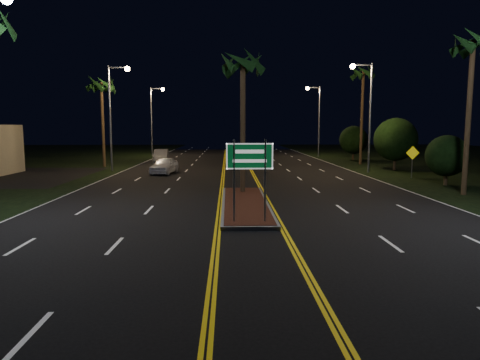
{
  "coord_description": "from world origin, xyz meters",
  "views": [
    {
      "loc": [
        -0.83,
        -13.53,
        3.8
      ],
      "look_at": [
        -0.4,
        1.84,
        1.9
      ],
      "focal_mm": 32.0,
      "sensor_mm": 36.0,
      "label": 1
    }
  ],
  "objects_px": {
    "palm_right_far": "(363,74)",
    "warning_sign": "(412,157)",
    "palm_median": "(243,64)",
    "car_far": "(161,155)",
    "streetlight_left_mid": "(114,106)",
    "streetlight_right_far": "(316,113)",
    "highway_sign": "(250,164)",
    "shrub_near": "(447,156)",
    "car_near": "(164,164)",
    "shrub_far": "(354,140)",
    "shrub_mid": "(396,139)",
    "palm_left_far": "(101,85)",
    "median_island": "(245,204)",
    "palm_right_near": "(473,45)",
    "streetlight_right_mid": "(366,105)",
    "streetlight_left_far": "(154,113)"
  },
  "relations": [
    {
      "from": "car_near",
      "to": "streetlight_right_mid",
      "type": "bearing_deg",
      "value": 10.01
    },
    {
      "from": "highway_sign",
      "to": "shrub_far",
      "type": "xyz_separation_m",
      "value": [
        13.8,
        33.2,
        -0.07
      ]
    },
    {
      "from": "warning_sign",
      "to": "shrub_far",
      "type": "bearing_deg",
      "value": 87.83
    },
    {
      "from": "streetlight_left_far",
      "to": "warning_sign",
      "type": "height_order",
      "value": "streetlight_left_far"
    },
    {
      "from": "streetlight_right_far",
      "to": "palm_median",
      "type": "distance_m",
      "value": 33.28
    },
    {
      "from": "palm_right_near",
      "to": "shrub_mid",
      "type": "xyz_separation_m",
      "value": [
        1.5,
        14.0,
        -5.49
      ]
    },
    {
      "from": "palm_left_far",
      "to": "warning_sign",
      "type": "bearing_deg",
      "value": -21.05
    },
    {
      "from": "streetlight_left_mid",
      "to": "shrub_mid",
      "type": "height_order",
      "value": "streetlight_left_mid"
    },
    {
      "from": "palm_right_near",
      "to": "streetlight_right_far",
      "type": "bearing_deg",
      "value": 93.37
    },
    {
      "from": "highway_sign",
      "to": "streetlight_right_far",
      "type": "distance_m",
      "value": 40.74
    },
    {
      "from": "palm_right_near",
      "to": "car_near",
      "type": "distance_m",
      "value": 23.19
    },
    {
      "from": "streetlight_left_far",
      "to": "shrub_mid",
      "type": "relative_size",
      "value": 1.95
    },
    {
      "from": "streetlight_left_far",
      "to": "palm_right_far",
      "type": "xyz_separation_m",
      "value": [
        23.41,
        -14.0,
        3.49
      ]
    },
    {
      "from": "median_island",
      "to": "streetlight_left_far",
      "type": "relative_size",
      "value": 1.14
    },
    {
      "from": "palm_right_far",
      "to": "warning_sign",
      "type": "bearing_deg",
      "value": -89.04
    },
    {
      "from": "streetlight_left_mid",
      "to": "palm_right_far",
      "type": "relative_size",
      "value": 0.87
    },
    {
      "from": "palm_median",
      "to": "shrub_mid",
      "type": "bearing_deg",
      "value": 43.96
    },
    {
      "from": "palm_median",
      "to": "car_far",
      "type": "distance_m",
      "value": 25.3
    },
    {
      "from": "streetlight_left_far",
      "to": "shrub_far",
      "type": "xyz_separation_m",
      "value": [
        24.41,
        -8.0,
        -3.32
      ]
    },
    {
      "from": "palm_left_far",
      "to": "warning_sign",
      "type": "distance_m",
      "value": 28.33
    },
    {
      "from": "streetlight_right_mid",
      "to": "shrub_near",
      "type": "relative_size",
      "value": 2.73
    },
    {
      "from": "palm_median",
      "to": "palm_right_far",
      "type": "height_order",
      "value": "palm_right_far"
    },
    {
      "from": "palm_median",
      "to": "car_far",
      "type": "xyz_separation_m",
      "value": [
        -8.19,
        23.05,
        -6.46
      ]
    },
    {
      "from": "median_island",
      "to": "palm_right_far",
      "type": "height_order",
      "value": "palm_right_far"
    },
    {
      "from": "palm_left_far",
      "to": "warning_sign",
      "type": "relative_size",
      "value": 3.67
    },
    {
      "from": "car_near",
      "to": "car_far",
      "type": "relative_size",
      "value": 0.97
    },
    {
      "from": "streetlight_left_mid",
      "to": "warning_sign",
      "type": "bearing_deg",
      "value": -14.1
    },
    {
      "from": "palm_right_far",
      "to": "shrub_near",
      "type": "xyz_separation_m",
      "value": [
        0.7,
        -16.0,
        -7.2
      ]
    },
    {
      "from": "shrub_far",
      "to": "shrub_near",
      "type": "bearing_deg",
      "value": -90.78
    },
    {
      "from": "shrub_near",
      "to": "shrub_mid",
      "type": "height_order",
      "value": "shrub_mid"
    },
    {
      "from": "palm_median",
      "to": "palm_right_far",
      "type": "xyz_separation_m",
      "value": [
        12.8,
        19.5,
        1.87
      ]
    },
    {
      "from": "palm_right_near",
      "to": "shrub_near",
      "type": "height_order",
      "value": "palm_right_near"
    },
    {
      "from": "streetlight_left_far",
      "to": "streetlight_right_far",
      "type": "xyz_separation_m",
      "value": [
        21.23,
        -2.0,
        0.0
      ]
    },
    {
      "from": "streetlight_left_far",
      "to": "palm_median",
      "type": "height_order",
      "value": "streetlight_left_far"
    },
    {
      "from": "car_far",
      "to": "warning_sign",
      "type": "height_order",
      "value": "warning_sign"
    },
    {
      "from": "streetlight_right_far",
      "to": "highway_sign",
      "type": "bearing_deg",
      "value": -105.15
    },
    {
      "from": "streetlight_right_mid",
      "to": "palm_left_far",
      "type": "height_order",
      "value": "streetlight_right_mid"
    },
    {
      "from": "car_near",
      "to": "warning_sign",
      "type": "relative_size",
      "value": 1.97
    },
    {
      "from": "palm_median",
      "to": "warning_sign",
      "type": "distance_m",
      "value": 16.1
    },
    {
      "from": "streetlight_right_far",
      "to": "palm_right_far",
      "type": "height_order",
      "value": "palm_right_far"
    },
    {
      "from": "streetlight_right_far",
      "to": "warning_sign",
      "type": "xyz_separation_m",
      "value": [
        2.39,
        -23.93,
        -4.11
      ]
    },
    {
      "from": "palm_right_far",
      "to": "shrub_far",
      "type": "xyz_separation_m",
      "value": [
        1.0,
        6.0,
        -6.81
      ]
    },
    {
      "from": "streetlight_left_far",
      "to": "streetlight_right_mid",
      "type": "height_order",
      "value": "same"
    },
    {
      "from": "streetlight_left_mid",
      "to": "palm_right_far",
      "type": "distance_m",
      "value": 24.42
    },
    {
      "from": "palm_right_far",
      "to": "shrub_mid",
      "type": "distance_m",
      "value": 8.87
    },
    {
      "from": "palm_left_far",
      "to": "warning_sign",
      "type": "height_order",
      "value": "palm_left_far"
    },
    {
      "from": "streetlight_left_far",
      "to": "palm_left_far",
      "type": "xyz_separation_m",
      "value": [
        -2.19,
        -16.0,
        2.09
      ]
    },
    {
      "from": "palm_median",
      "to": "highway_sign",
      "type": "bearing_deg",
      "value": -90.0
    },
    {
      "from": "shrub_far",
      "to": "warning_sign",
      "type": "xyz_separation_m",
      "value": [
        -0.8,
        -17.93,
        -0.79
      ]
    },
    {
      "from": "shrub_near",
      "to": "car_near",
      "type": "relative_size",
      "value": 0.7
    }
  ]
}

